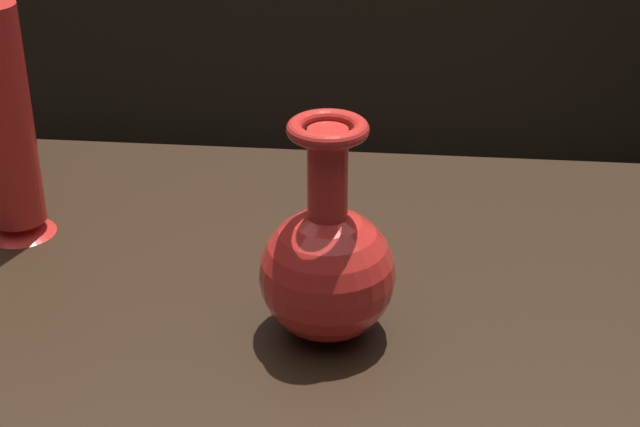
% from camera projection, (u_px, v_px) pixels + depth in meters
% --- Properties ---
extents(back_display_shelf, '(2.60, 0.40, 0.99)m').
position_uv_depth(back_display_shelf, '(385.00, 3.00, 3.16)').
color(back_display_shelf, black).
rests_on(back_display_shelf, ground_plane).
extents(vase_centerpiece, '(0.13, 0.13, 0.22)m').
position_uv_depth(vase_centerpiece, '(327.00, 265.00, 0.93)').
color(vase_centerpiece, red).
rests_on(vase_centerpiece, display_plinth).
extents(vase_right_accent, '(0.08, 0.08, 0.27)m').
position_uv_depth(vase_right_accent, '(5.00, 129.00, 1.09)').
color(vase_right_accent, red).
rests_on(vase_right_accent, display_plinth).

